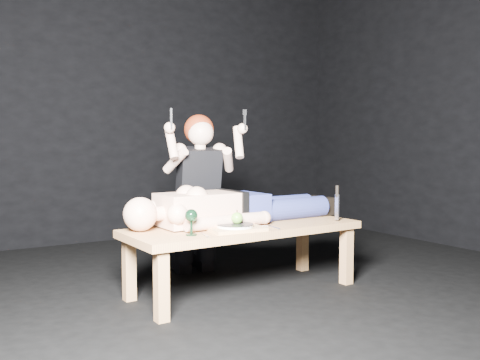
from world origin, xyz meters
The scene contains 13 objects.
ground centered at (0.00, 0.00, 0.00)m, with size 5.00×5.00×0.00m, color black.
back_wall centered at (0.00, 2.50, 1.50)m, with size 5.00×5.00×0.00m, color black.
table centered at (-0.05, 0.19, 0.23)m, with size 1.59×0.60×0.45m, color #B28646.
lying_man centered at (0.00, 0.33, 0.58)m, with size 1.63×0.50×0.27m, color #D6A98B, non-canonical shape.
kneeling_woman centered at (-0.09, 0.81, 0.62)m, with size 0.66×0.74×1.24m, color black, non-canonical shape.
serving_tray centered at (-0.20, 0.04, 0.46)m, with size 0.34×0.25×0.02m, color tan.
plate centered at (-0.20, 0.04, 0.48)m, with size 0.23×0.23×0.02m, color white.
apple centered at (-0.18, 0.05, 0.53)m, with size 0.07×0.07×0.07m, color #5CA631.
goblet centered at (-0.52, 0.03, 0.53)m, with size 0.08×0.08×0.16m, color black, non-canonical shape.
fork_flat centered at (-0.45, -0.01, 0.45)m, with size 0.01×0.17×0.01m, color #B2B2B7.
knife_flat centered at (0.06, 0.01, 0.45)m, with size 0.01×0.17×0.01m, color #B2B2B7.
spoon_flat centered at (0.01, 0.11, 0.45)m, with size 0.01×0.17×0.01m, color #B2B2B7.
carving_knife centered at (0.61, 0.01, 0.58)m, with size 0.03×0.04×0.25m, color #B2B2B7, non-canonical shape.
Camera 1 is at (-1.88, -2.75, 0.99)m, focal length 39.15 mm.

